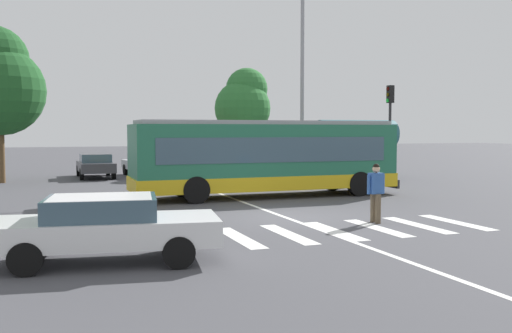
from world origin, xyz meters
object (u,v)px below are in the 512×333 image
Objects in this scene: pedestrian_crossing_street at (376,190)px; traffic_light_far_corner at (390,118)px; bus_stop_shelter at (357,135)px; parked_car_red at (189,162)px; parked_car_white at (236,162)px; parked_car_silver at (145,163)px; city_transit_bus at (266,157)px; foreground_sedan at (105,225)px; twin_arm_street_lamp at (302,63)px; parked_car_black at (277,161)px; parked_car_charcoal at (95,164)px; background_tree_right at (244,103)px.

traffic_light_far_corner is at bearing 54.59° from pedestrian_crossing_street.
pedestrian_crossing_street is 0.37× the size of bus_stop_shelter.
parked_car_white is at bearing -11.87° from parked_car_red.
pedestrian_crossing_street is 0.37× the size of parked_car_silver.
pedestrian_crossing_street is (0.57, -7.17, -0.62)m from city_transit_bus.
foreground_sedan is at bearing -127.45° from city_transit_bus.
twin_arm_street_lamp is (-3.83, -0.95, 3.72)m from bus_stop_shelter.
parked_car_black is (5.45, -0.66, 0.00)m from parked_car_red.
parked_car_charcoal is at bearing 115.73° from city_transit_bus.
twin_arm_street_lamp is 7.00m from background_tree_right.
parked_car_charcoal is at bearing 177.34° from parked_car_black.
traffic_light_far_corner is 2.94m from bus_stop_shelter.
background_tree_right reaches higher than city_transit_bus.
parked_car_silver is (2.81, 0.10, 0.00)m from parked_car_charcoal.
pedestrian_crossing_street is at bearing -98.22° from background_tree_right.
parked_car_charcoal is (1.56, 21.30, 0.00)m from foreground_sedan.
city_transit_bus is at bearing -155.37° from traffic_light_far_corner.
parked_car_charcoal is (-5.70, 11.83, -0.82)m from city_transit_bus.
pedestrian_crossing_street is 0.26× the size of background_tree_right.
twin_arm_street_lamp is (4.49, -6.30, 5.38)m from parked_car_red.
city_transit_bus is 11.70m from parked_car_white.
bus_stop_shelter is 7.69m from background_tree_right.
parked_car_silver is 0.46× the size of twin_arm_street_lamp.
foreground_sedan is 0.47× the size of twin_arm_street_lamp.
parked_car_charcoal is 0.97× the size of parked_car_silver.
twin_arm_street_lamp reaches higher than pedestrian_crossing_street.
pedestrian_crossing_street is 20.00m from parked_car_charcoal.
parked_car_charcoal is 16.40m from traffic_light_far_corner.
parked_car_charcoal is 2.81m from parked_car_silver.
parked_car_charcoal is 0.99× the size of parked_car_black.
parked_car_silver is 1.03× the size of parked_car_white.
parked_car_charcoal is 0.69× the size of background_tree_right.
foreground_sedan is at bearing -101.54° from parked_car_silver.
pedestrian_crossing_street is at bearing -125.41° from traffic_light_far_corner.
background_tree_right reaches higher than traffic_light_far_corner.
foreground_sedan is at bearing -139.59° from traffic_light_far_corner.
parked_car_red is at bearing 168.13° from parked_car_white.
parked_car_red is at bearing 173.14° from parked_car_black.
bus_stop_shelter is at bearing -32.76° from parked_car_red.
parked_car_silver is 1.01× the size of parked_car_red.
traffic_light_far_corner is 1.07× the size of bus_stop_shelter.
parked_car_charcoal is at bearing 108.25° from pedestrian_crossing_street.
traffic_light_far_corner reaches higher than parked_car_red.
parked_car_silver is 8.12m from parked_car_black.
twin_arm_street_lamp is (-4.15, 1.82, 2.81)m from traffic_light_far_corner.
parked_car_black is (2.69, -0.07, 0.00)m from parked_car_white.
city_transit_bus is 2.34× the size of parked_car_silver.
parked_car_red is 9.42m from twin_arm_street_lamp.
bus_stop_shelter is 0.71× the size of background_tree_right.
bus_stop_shelter is 0.47× the size of twin_arm_street_lamp.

